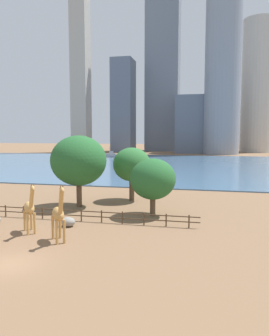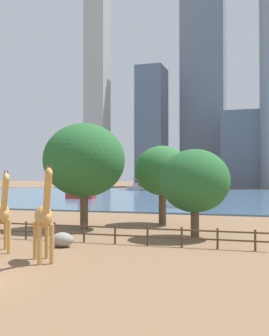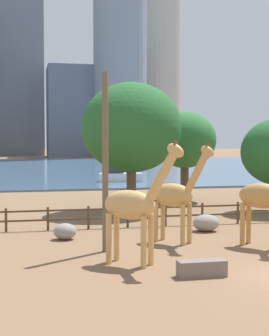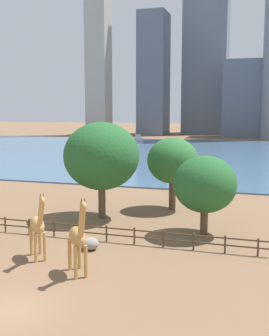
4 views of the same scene
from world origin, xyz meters
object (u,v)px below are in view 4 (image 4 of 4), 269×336
at_px(tree_center_broad, 101,156).
at_px(boat_ferry, 184,174).
at_px(boat_barge, 89,156).
at_px(giraffe_companion, 78,237).
at_px(tree_right_tall, 205,184).
at_px(boat_sailboat, 137,138).
at_px(boulder_by_pole, 89,243).
at_px(giraffe_young, 38,226).
at_px(tree_left_large, 173,161).

xyz_separation_m(tree_center_broad, boat_ferry, (3.62, 23.56, -4.95)).
bearing_deg(boat_barge, giraffe_companion, 113.73).
relative_size(giraffe_companion, tree_right_tall, 0.80).
bearing_deg(boat_barge, boat_sailboat, -82.21).
relative_size(boulder_by_pole, tree_right_tall, 0.22).
relative_size(giraffe_companion, giraffe_young, 1.05).
bearing_deg(tree_right_tall, giraffe_companion, -120.61).
bearing_deg(boat_sailboat, tree_center_broad, 96.26).
distance_m(tree_center_broad, boat_barge, 44.24).
bearing_deg(boat_ferry, boulder_by_pole, -87.95).
bearing_deg(tree_left_large, tree_right_tall, -61.34).
xyz_separation_m(tree_left_large, boat_sailboat, (-29.87, 87.87, -4.16)).
distance_m(boulder_by_pole, tree_right_tall, 10.48).
xyz_separation_m(giraffe_companion, boat_sailboat, (-27.78, 106.45, -1.56)).
distance_m(tree_center_broad, boat_ferry, 24.34).
xyz_separation_m(giraffe_young, boat_sailboat, (-24.00, 104.67, -1.49)).
xyz_separation_m(tree_center_broad, tree_right_tall, (9.93, -2.53, -1.71)).
relative_size(giraffe_companion, boulder_by_pole, 3.55).
distance_m(giraffe_companion, tree_right_tall, 12.62).
relative_size(tree_center_broad, boat_barge, 1.65).
bearing_deg(boulder_by_pole, giraffe_young, -132.97).
bearing_deg(boat_barge, boat_ferry, 144.55).
height_order(giraffe_companion, boulder_by_pole, giraffe_companion).
bearing_deg(tree_center_broad, tree_left_large, 43.16).
bearing_deg(giraffe_young, tree_center_broad, 137.79).
xyz_separation_m(boulder_by_pole, tree_center_broad, (-2.36, 8.74, 5.43)).
xyz_separation_m(giraffe_companion, tree_center_broad, (-3.57, 13.28, 3.48)).
xyz_separation_m(giraffe_young, tree_right_tall, (10.15, 8.98, 1.84)).
xyz_separation_m(tree_left_large, boat_barge, (-23.94, 34.69, -4.01)).
bearing_deg(tree_right_tall, boat_barge, 123.57).
bearing_deg(giraffe_young, boat_sailboat, 151.77).
xyz_separation_m(giraffe_young, boat_ferry, (3.83, 35.06, -1.40)).
distance_m(giraffe_companion, boat_ferry, 36.87).
relative_size(giraffe_companion, boat_ferry, 1.02).
bearing_deg(giraffe_young, tree_left_large, 119.61).
relative_size(boat_ferry, boat_sailboat, 1.12).
height_order(giraffe_companion, boat_ferry, giraffe_companion).
bearing_deg(tree_center_broad, boat_sailboat, 104.57).
distance_m(tree_center_broad, tree_right_tall, 10.39).
bearing_deg(tree_left_large, boat_sailboat, 108.77).
height_order(giraffe_young, tree_center_broad, tree_center_broad).
bearing_deg(tree_right_tall, tree_center_broad, 165.74).
height_order(giraffe_companion, tree_right_tall, tree_right_tall).
xyz_separation_m(boat_sailboat, boat_barge, (5.93, -53.18, 0.15)).
bearing_deg(tree_right_tall, giraffe_young, -138.51).
bearing_deg(giraffe_companion, tree_left_large, 135.31).
bearing_deg(tree_center_broad, giraffe_companion, -74.96).
relative_size(tree_right_tall, boat_sailboat, 1.43).
distance_m(giraffe_companion, giraffe_young, 4.18).
bearing_deg(boat_ferry, tree_right_tall, -72.11).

